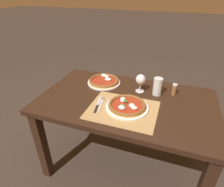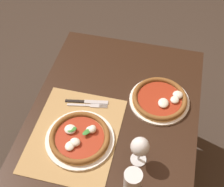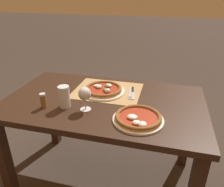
{
  "view_description": "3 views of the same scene",
  "coord_description": "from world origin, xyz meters",
  "views": [
    {
      "loc": [
        0.31,
        -1.21,
        1.53
      ],
      "look_at": [
        -0.09,
        -0.08,
        0.82
      ],
      "focal_mm": 30.0,
      "sensor_mm": 36.0,
      "label": 1
    },
    {
      "loc": [
        0.72,
        0.2,
        1.97
      ],
      "look_at": [
        -0.19,
        -0.02,
        0.83
      ],
      "focal_mm": 50.0,
      "sensor_mm": 36.0,
      "label": 2
    },
    {
      "loc": [
        -0.39,
        1.28,
        1.43
      ],
      "look_at": [
        -0.06,
        -0.01,
        0.79
      ],
      "focal_mm": 35.0,
      "sensor_mm": 36.0,
      "label": 3
    }
  ],
  "objects": [
    {
      "name": "dining_table",
      "position": [
        0.0,
        0.0,
        0.63
      ],
      "size": [
        1.37,
        0.81,
        0.74
      ],
      "color": "black",
      "rests_on": "ground"
    },
    {
      "name": "paper_placemat",
      "position": [
        0.01,
        -0.15,
        0.74
      ],
      "size": [
        0.49,
        0.39,
        0.0
      ],
      "primitive_type": "cube",
      "color": "#A88451",
      "rests_on": "dining_table"
    },
    {
      "name": "pizza_near",
      "position": [
        0.04,
        -0.12,
        0.76
      ],
      "size": [
        0.31,
        0.31,
        0.05
      ],
      "color": "white",
      "rests_on": "paper_placemat"
    },
    {
      "name": "pizza_far",
      "position": [
        -0.27,
        0.21,
        0.76
      ],
      "size": [
        0.3,
        0.3,
        0.05
      ],
      "color": "white",
      "rests_on": "dining_table"
    },
    {
      "name": "wine_glass",
      "position": [
        0.07,
        0.16,
        0.85
      ],
      "size": [
        0.08,
        0.08,
        0.16
      ],
      "color": "silver",
      "rests_on": "dining_table"
    },
    {
      "name": "pint_glass",
      "position": [
        0.21,
        0.16,
        0.81
      ],
      "size": [
        0.07,
        0.07,
        0.15
      ],
      "color": "silver",
      "rests_on": "dining_table"
    },
    {
      "name": "fork",
      "position": [
        -0.16,
        -0.14,
        0.75
      ],
      "size": [
        0.05,
        0.2,
        0.0
      ],
      "color": "#B7B7BC",
      "rests_on": "paper_placemat"
    },
    {
      "name": "knife",
      "position": [
        -0.18,
        -0.15,
        0.75
      ],
      "size": [
        0.06,
        0.21,
        0.01
      ],
      "color": "black",
      "rests_on": "paper_placemat"
    }
  ]
}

